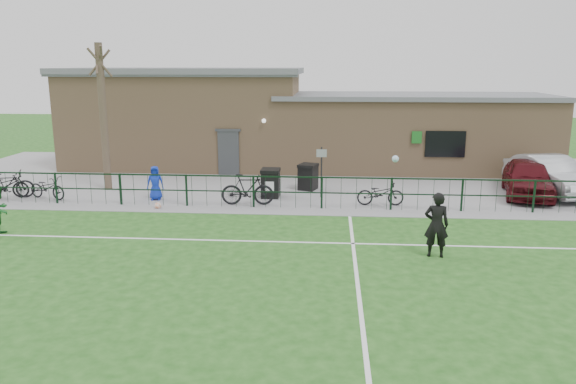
# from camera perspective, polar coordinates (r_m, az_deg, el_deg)

# --- Properties ---
(ground) EXTENTS (90.00, 90.00, 0.00)m
(ground) POSITION_cam_1_polar(r_m,az_deg,el_deg) (13.03, -1.71, -10.55)
(ground) COLOR #1D4E17
(ground) RESTS_ON ground
(paving_strip) EXTENTS (34.00, 13.00, 0.02)m
(paving_strip) POSITION_cam_1_polar(r_m,az_deg,el_deg) (25.94, 1.44, 1.42)
(paving_strip) COLOR gray
(paving_strip) RESTS_ON ground
(pitch_line_touch) EXTENTS (28.00, 0.10, 0.01)m
(pitch_line_touch) POSITION_cam_1_polar(r_m,az_deg,el_deg) (20.39, 0.60, -1.79)
(pitch_line_touch) COLOR white
(pitch_line_touch) RESTS_ON ground
(pitch_line_mid) EXTENTS (28.00, 0.10, 0.01)m
(pitch_line_mid) POSITION_cam_1_polar(r_m,az_deg,el_deg) (16.76, -0.26, -5.09)
(pitch_line_mid) COLOR white
(pitch_line_mid) RESTS_ON ground
(pitch_line_perp) EXTENTS (0.10, 16.00, 0.01)m
(pitch_line_perp) POSITION_cam_1_polar(r_m,az_deg,el_deg) (12.98, 7.26, -10.72)
(pitch_line_perp) COLOR white
(pitch_line_perp) RESTS_ON ground
(perimeter_fence) EXTENTS (28.00, 0.10, 1.20)m
(perimeter_fence) POSITION_cam_1_polar(r_m,az_deg,el_deg) (20.44, 0.64, -0.03)
(perimeter_fence) COLOR black
(perimeter_fence) RESTS_ON ground
(bare_tree) EXTENTS (0.30, 0.30, 6.00)m
(bare_tree) POSITION_cam_1_polar(r_m,az_deg,el_deg) (24.33, -18.24, 7.14)
(bare_tree) COLOR #47372B
(bare_tree) RESTS_ON ground
(wheelie_bin_left) EXTENTS (0.69, 0.79, 1.04)m
(wheelie_bin_left) POSITION_cam_1_polar(r_m,az_deg,el_deg) (22.12, -1.78, 0.81)
(wheelie_bin_left) COLOR black
(wheelie_bin_left) RESTS_ON paving_strip
(wheelie_bin_right) EXTENTS (0.86, 0.92, 1.00)m
(wheelie_bin_right) POSITION_cam_1_polar(r_m,az_deg,el_deg) (23.47, 2.05, 1.46)
(wheelie_bin_right) COLOR black
(wheelie_bin_right) RESTS_ON paving_strip
(sign_post) EXTENTS (0.07, 0.07, 2.00)m
(sign_post) POSITION_cam_1_polar(r_m,az_deg,el_deg) (22.03, 3.41, 2.01)
(sign_post) COLOR black
(sign_post) RESTS_ON paving_strip
(car_maroon) EXTENTS (2.65, 4.62, 1.48)m
(car_maroon) POSITION_cam_1_polar(r_m,az_deg,el_deg) (24.20, 23.18, 1.34)
(car_maroon) COLOR #480C12
(car_maroon) RESTS_ON paving_strip
(car_silver) EXTENTS (2.62, 4.86, 1.52)m
(car_silver) POSITION_cam_1_polar(r_m,az_deg,el_deg) (25.05, 25.07, 1.58)
(car_silver) COLOR #A7A9AE
(car_silver) RESTS_ON paving_strip
(bicycle_a) EXTENTS (2.18, 1.52, 1.09)m
(bicycle_a) POSITION_cam_1_polar(r_m,az_deg,el_deg) (24.43, -26.76, 0.63)
(bicycle_a) COLOR black
(bicycle_a) RESTS_ON paving_strip
(bicycle_b) EXTENTS (1.72, 0.84, 1.00)m
(bicycle_b) POSITION_cam_1_polar(r_m,az_deg,el_deg) (24.55, -26.68, 0.58)
(bicycle_b) COLOR black
(bicycle_b) RESTS_ON paving_strip
(bicycle_c) EXTENTS (1.81, 1.12, 0.90)m
(bicycle_c) POSITION_cam_1_polar(r_m,az_deg,el_deg) (23.76, -23.26, 0.42)
(bicycle_c) COLOR black
(bicycle_c) RESTS_ON paving_strip
(bicycle_d) EXTENTS (1.99, 0.68, 1.18)m
(bicycle_d) POSITION_cam_1_polar(r_m,az_deg,el_deg) (20.92, -4.14, 0.26)
(bicycle_d) COLOR black
(bicycle_d) RESTS_ON paving_strip
(bicycle_e) EXTENTS (1.75, 0.67, 0.91)m
(bicycle_e) POSITION_cam_1_polar(r_m,az_deg,el_deg) (21.11, 9.36, -0.14)
(bicycle_e) COLOR black
(bicycle_e) RESTS_ON paving_strip
(spectator_child) EXTENTS (0.71, 0.53, 1.32)m
(spectator_child) POSITION_cam_1_polar(r_m,az_deg,el_deg) (22.25, -13.34, 0.90)
(spectator_child) COLOR #122CAB
(spectator_child) RESTS_ON paving_strip
(goalkeeper_kick) EXTENTS (1.32, 3.16, 2.35)m
(goalkeeper_kick) POSITION_cam_1_polar(r_m,az_deg,el_deg) (15.85, 14.75, -3.08)
(goalkeeper_kick) COLOR black
(goalkeeper_kick) RESTS_ON ground
(ball_ground) EXTENTS (0.25, 0.25, 0.25)m
(ball_ground) POSITION_cam_1_polar(r_m,az_deg,el_deg) (21.02, -13.08, -1.35)
(ball_ground) COLOR white
(ball_ground) RESTS_ON ground
(clubhouse) EXTENTS (24.25, 5.40, 4.96)m
(clubhouse) POSITION_cam_1_polar(r_m,az_deg,el_deg) (28.62, 0.00, 7.00)
(clubhouse) COLOR tan
(clubhouse) RESTS_ON ground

